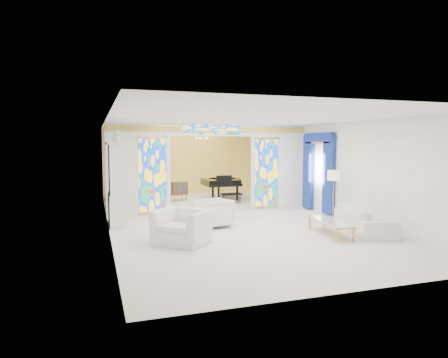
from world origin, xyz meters
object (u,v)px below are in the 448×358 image
object	(u,v)px
armchair_left	(183,227)
grand_piano	(223,182)
armchair_right	(214,213)
coffee_table	(330,222)
tv_console	(178,188)
china_cabinet	(117,184)
sofa	(364,219)

from	to	relation	value
armchair_left	grand_piano	size ratio (longest dim) A/B	0.51
armchair_right	coffee_table	distance (m)	3.17
tv_console	coffee_table	bearing A→B (deg)	-83.97
china_cabinet	sofa	size ratio (longest dim) A/B	1.18
armchair_left	tv_console	world-z (taller)	tv_console
sofa	grand_piano	distance (m)	6.38
tv_console	grand_piano	bearing A→B (deg)	-19.22
coffee_table	tv_console	distance (m)	6.75
grand_piano	armchair_right	bearing A→B (deg)	-110.49
armchair_left	sofa	size ratio (longest dim) A/B	0.53
armchair_right	sofa	size ratio (longest dim) A/B	0.38
armchair_right	tv_console	bearing A→B (deg)	165.24
china_cabinet	grand_piano	size ratio (longest dim) A/B	1.13
grand_piano	sofa	bearing A→B (deg)	-71.03
tv_console	china_cabinet	bearing A→B (deg)	-144.70
coffee_table	tv_console	size ratio (longest dim) A/B	2.44
armchair_right	sofa	bearing A→B (deg)	47.33
china_cabinet	armchair_right	bearing A→B (deg)	-24.72
china_cabinet	grand_piano	bearing A→B (deg)	36.39
china_cabinet	armchair_left	size ratio (longest dim) A/B	2.23
coffee_table	tv_console	world-z (taller)	tv_console
sofa	armchair_left	bearing A→B (deg)	103.75
sofa	tv_console	world-z (taller)	tv_console
tv_console	sofa	bearing A→B (deg)	-75.53
armchair_left	coffee_table	xyz separation A→B (m)	(3.75, -0.34, -0.05)
china_cabinet	grand_piano	distance (m)	5.19
sofa	coffee_table	size ratio (longest dim) A/B	1.32
china_cabinet	armchair_right	world-z (taller)	china_cabinet
tv_console	armchair_left	bearing A→B (deg)	-117.74
armchair_left	tv_console	xyz separation A→B (m)	(1.10, 5.86, 0.25)
armchair_left	tv_console	size ratio (longest dim) A/B	1.71
armchair_right	tv_console	world-z (taller)	tv_console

